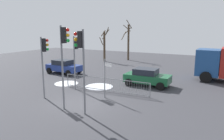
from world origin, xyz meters
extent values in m
plane|color=#38383D|center=(0.00, 0.00, 0.00)|extent=(60.00, 60.00, 0.00)
cylinder|color=slate|center=(-2.99, -0.35, 2.13)|extent=(0.11, 0.11, 4.25)
cube|color=black|center=(-2.92, -0.20, 3.70)|extent=(0.38, 0.33, 0.90)
sphere|color=red|center=(-2.81, 0.03, 4.00)|extent=(0.20, 0.20, 0.20)
sphere|color=orange|center=(-2.81, 0.03, 3.70)|extent=(0.20, 0.20, 0.20)
sphere|color=green|center=(-2.81, 0.03, 3.40)|extent=(0.20, 0.20, 0.20)
cylinder|color=slate|center=(-0.34, -1.35, 2.49)|extent=(0.11, 0.11, 4.98)
cube|color=black|center=(-0.18, -1.30, 4.43)|extent=(0.30, 0.37, 0.90)
sphere|color=red|center=(0.06, -1.23, 4.73)|extent=(0.20, 0.20, 0.20)
sphere|color=orange|center=(0.06, -1.23, 4.43)|extent=(0.20, 0.20, 0.20)
sphere|color=green|center=(0.06, -1.23, 4.13)|extent=(0.20, 0.20, 0.20)
cylinder|color=slate|center=(1.23, -1.40, 2.39)|extent=(0.11, 0.11, 4.78)
cube|color=black|center=(1.08, -1.46, 4.23)|extent=(0.32, 0.38, 0.90)
sphere|color=red|center=(0.84, -1.55, 4.53)|extent=(0.20, 0.20, 0.20)
sphere|color=orange|center=(0.84, -1.55, 4.23)|extent=(0.20, 0.20, 0.20)
sphere|color=green|center=(0.84, -1.55, 3.93)|extent=(0.20, 0.20, 0.20)
cylinder|color=slate|center=(-2.49, 2.52, 2.11)|extent=(0.11, 0.11, 4.22)
cube|color=black|center=(-2.44, 2.67, 3.67)|extent=(0.37, 0.31, 0.90)
sphere|color=red|center=(-2.36, 2.91, 3.97)|extent=(0.20, 0.20, 0.20)
sphere|color=orange|center=(-2.36, 2.91, 3.67)|extent=(0.20, 0.20, 0.20)
sphere|color=green|center=(-2.36, 2.91, 3.37)|extent=(0.20, 0.20, 0.20)
cylinder|color=slate|center=(0.72, 1.73, 1.38)|extent=(0.09, 0.09, 2.75)
cube|color=white|center=(1.09, 1.59, 2.40)|extent=(0.67, 0.26, 0.22)
cube|color=slate|center=(0.00, 3.03, 1.05)|extent=(7.09, 0.36, 0.04)
cube|color=slate|center=(0.00, 3.03, 0.12)|extent=(7.09, 0.36, 0.04)
cylinder|color=slate|center=(-3.46, 2.87, 0.53)|extent=(0.02, 0.02, 1.05)
cylinder|color=slate|center=(-3.28, 2.88, 0.53)|extent=(0.02, 0.02, 1.05)
cylinder|color=slate|center=(-3.09, 2.88, 0.53)|extent=(0.02, 0.02, 1.05)
cylinder|color=slate|center=(-2.91, 2.89, 0.53)|extent=(0.02, 0.02, 1.05)
cylinder|color=slate|center=(-2.73, 2.90, 0.53)|extent=(0.02, 0.02, 1.05)
cylinder|color=slate|center=(-2.55, 2.91, 0.53)|extent=(0.02, 0.02, 1.05)
cylinder|color=slate|center=(-2.37, 2.92, 0.53)|extent=(0.02, 0.02, 1.05)
cylinder|color=slate|center=(-2.19, 2.93, 0.53)|extent=(0.02, 0.02, 1.05)
cylinder|color=slate|center=(-2.00, 2.93, 0.53)|extent=(0.02, 0.02, 1.05)
cylinder|color=slate|center=(-1.82, 2.94, 0.53)|extent=(0.02, 0.02, 1.05)
cylinder|color=slate|center=(-1.64, 2.95, 0.53)|extent=(0.02, 0.02, 1.05)
cylinder|color=slate|center=(-1.46, 2.96, 0.53)|extent=(0.02, 0.02, 1.05)
cylinder|color=slate|center=(-1.28, 2.97, 0.53)|extent=(0.02, 0.02, 1.05)
cylinder|color=slate|center=(-1.09, 2.98, 0.53)|extent=(0.02, 0.02, 1.05)
cylinder|color=slate|center=(-0.91, 2.98, 0.53)|extent=(0.02, 0.02, 1.05)
cylinder|color=slate|center=(-0.73, 2.99, 0.53)|extent=(0.02, 0.02, 1.05)
cylinder|color=slate|center=(-0.55, 3.00, 0.53)|extent=(0.02, 0.02, 1.05)
cylinder|color=slate|center=(-0.37, 3.01, 0.53)|extent=(0.02, 0.02, 1.05)
cylinder|color=slate|center=(-0.19, 3.02, 0.53)|extent=(0.02, 0.02, 1.05)
cylinder|color=slate|center=(0.00, 3.03, 0.53)|extent=(0.02, 0.02, 1.05)
cylinder|color=slate|center=(0.18, 3.03, 0.53)|extent=(0.02, 0.02, 1.05)
cylinder|color=slate|center=(0.36, 3.04, 0.53)|extent=(0.02, 0.02, 1.05)
cylinder|color=slate|center=(0.54, 3.05, 0.53)|extent=(0.02, 0.02, 1.05)
cylinder|color=slate|center=(0.72, 3.06, 0.53)|extent=(0.02, 0.02, 1.05)
cylinder|color=slate|center=(0.91, 3.07, 0.53)|extent=(0.02, 0.02, 1.05)
cylinder|color=slate|center=(1.09, 3.08, 0.53)|extent=(0.02, 0.02, 1.05)
cylinder|color=slate|center=(1.27, 3.08, 0.53)|extent=(0.02, 0.02, 1.05)
cylinder|color=slate|center=(1.45, 3.09, 0.53)|extent=(0.02, 0.02, 1.05)
cylinder|color=slate|center=(1.63, 3.10, 0.53)|extent=(0.02, 0.02, 1.05)
cylinder|color=slate|center=(1.81, 3.11, 0.53)|extent=(0.02, 0.02, 1.05)
cylinder|color=slate|center=(2.00, 3.12, 0.53)|extent=(0.02, 0.02, 1.05)
cylinder|color=slate|center=(2.18, 3.12, 0.53)|extent=(0.02, 0.02, 1.05)
cylinder|color=slate|center=(2.36, 3.13, 0.53)|extent=(0.02, 0.02, 1.05)
cylinder|color=slate|center=(2.54, 3.14, 0.53)|extent=(0.02, 0.02, 1.05)
cylinder|color=slate|center=(2.72, 3.15, 0.53)|extent=(0.02, 0.02, 1.05)
cylinder|color=slate|center=(2.91, 3.16, 0.53)|extent=(0.02, 0.02, 1.05)
cylinder|color=slate|center=(3.09, 3.17, 0.53)|extent=(0.02, 0.02, 1.05)
cylinder|color=slate|center=(3.27, 3.17, 0.53)|extent=(0.02, 0.02, 1.05)
cylinder|color=slate|center=(3.45, 3.18, 0.53)|extent=(0.02, 0.02, 1.05)
cylinder|color=slate|center=(-3.55, 2.86, 0.53)|extent=(0.06, 0.06, 1.05)
cylinder|color=slate|center=(3.54, 3.19, 0.53)|extent=(0.06, 0.06, 1.05)
cube|color=#195933|center=(2.27, 6.23, 0.65)|extent=(3.83, 1.77, 0.65)
cube|color=#1E232D|center=(2.12, 6.23, 1.20)|extent=(1.93, 1.53, 0.55)
cylinder|color=black|center=(3.61, 7.11, 0.32)|extent=(0.64, 0.23, 0.64)
cylinder|color=black|center=(3.64, 5.41, 0.32)|extent=(0.64, 0.23, 0.64)
cylinder|color=black|center=(0.91, 7.06, 0.32)|extent=(0.64, 0.23, 0.64)
cylinder|color=black|center=(0.94, 5.36, 0.32)|extent=(0.64, 0.23, 0.64)
cube|color=navy|center=(-7.32, 6.80, 0.65)|extent=(3.85, 1.82, 0.65)
cube|color=#1E232D|center=(-7.47, 6.81, 1.20)|extent=(1.95, 1.56, 0.55)
cylinder|color=black|center=(-5.94, 7.61, 0.32)|extent=(0.65, 0.24, 0.64)
cylinder|color=black|center=(-6.00, 5.91, 0.32)|extent=(0.65, 0.24, 0.64)
cylinder|color=black|center=(-8.64, 7.70, 0.32)|extent=(0.65, 0.24, 0.64)
cylinder|color=black|center=(-8.69, 6.00, 0.32)|extent=(0.65, 0.24, 0.64)
cube|color=navy|center=(6.54, 10.91, 1.70)|extent=(2.03, 2.33, 2.40)
cylinder|color=black|center=(6.52, 9.71, 0.50)|extent=(1.00, 0.31, 1.00)
cylinder|color=black|center=(6.55, 12.11, 0.50)|extent=(1.00, 0.31, 1.00)
cylinder|color=#473828|center=(-7.88, 16.38, 2.17)|extent=(0.31, 0.31, 4.34)
cylinder|color=#473828|center=(-8.13, 15.95, 2.96)|extent=(0.97, 0.65, 1.07)
cylinder|color=#473828|center=(-7.94, 16.91, 3.93)|extent=(1.16, 0.24, 1.49)
cylinder|color=#473828|center=(-8.16, 16.57, 4.08)|extent=(0.52, 0.70, 0.90)
cylinder|color=#473828|center=(-7.65, 16.77, 4.36)|extent=(0.90, 0.59, 1.18)
cylinder|color=#473828|center=(-5.35, 19.26, 2.67)|extent=(0.30, 0.30, 5.34)
cylinder|color=#473828|center=(-5.12, 18.93, 5.37)|extent=(0.78, 0.61, 1.27)
cylinder|color=#473828|center=(-5.38, 18.68, 4.81)|extent=(1.23, 0.15, 0.99)
cylinder|color=#473828|center=(-5.74, 19.69, 4.36)|extent=(0.99, 0.89, 1.18)
cylinder|color=#473828|center=(-6.13, 19.21, 3.67)|extent=(0.20, 1.63, 1.19)
cylinder|color=white|center=(-4.26, 3.52, 0.01)|extent=(2.08, 2.08, 0.01)
cylinder|color=white|center=(-1.16, 3.99, 0.01)|extent=(2.31, 2.31, 0.01)
camera|label=1|loc=(8.17, -10.98, 4.84)|focal=34.90mm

